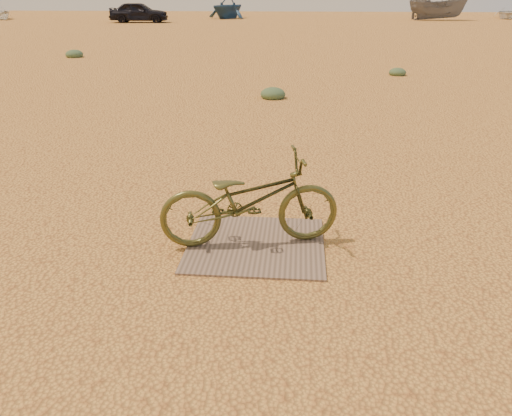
# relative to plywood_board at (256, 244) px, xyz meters

# --- Properties ---
(ground) EXTENTS (120.00, 120.00, 0.00)m
(ground) POSITION_rel_plywood_board_xyz_m (-0.01, 0.39, -0.01)
(ground) COLOR gold
(ground) RESTS_ON ground
(plywood_board) EXTENTS (1.37, 1.29, 0.02)m
(plywood_board) POSITION_rel_plywood_board_xyz_m (0.00, 0.00, 0.00)
(plywood_board) COLOR #846A57
(plywood_board) RESTS_ON ground
(bicycle) EXTENTS (1.86, 0.99, 0.93)m
(bicycle) POSITION_rel_plywood_board_xyz_m (-0.06, 0.02, 0.48)
(bicycle) COLOR #4C4E22
(bicycle) RESTS_ON plywood_board
(car) EXTENTS (4.66, 2.15, 1.55)m
(car) POSITION_rel_plywood_board_xyz_m (-12.51, 36.99, 0.76)
(car) COLOR black
(car) RESTS_ON ground
(boat_far_left) EXTENTS (5.21, 5.45, 2.22)m
(boat_far_left) POSITION_rel_plywood_board_xyz_m (-6.33, 43.61, 1.10)
(boat_far_left) COLOR navy
(boat_far_left) RESTS_ON ground
(boat_mid_right) EXTENTS (5.04, 2.12, 1.92)m
(boat_mid_right) POSITION_rel_plywood_board_xyz_m (11.89, 42.32, 0.95)
(boat_mid_right) COLOR slate
(boat_mid_right) RESTS_ON ground
(boat_far_right) EXTENTS (4.99, 5.54, 0.94)m
(boat_far_right) POSITION_rel_plywood_board_xyz_m (19.16, 45.64, 0.46)
(boat_far_right) COLOR silver
(boat_far_right) RESTS_ON ground
(kale_a) EXTENTS (0.60, 0.60, 0.33)m
(kale_a) POSITION_rel_plywood_board_xyz_m (-0.24, 7.55, -0.01)
(kale_a) COLOR #4D6947
(kale_a) RESTS_ON ground
(kale_b) EXTENTS (0.51, 0.51, 0.28)m
(kale_b) POSITION_rel_plywood_board_xyz_m (3.35, 11.39, -0.01)
(kale_b) COLOR #4D6947
(kale_b) RESTS_ON ground
(kale_c) EXTENTS (0.66, 0.66, 0.36)m
(kale_c) POSITION_rel_plywood_board_xyz_m (-8.32, 14.83, -0.01)
(kale_c) COLOR #4D6947
(kale_c) RESTS_ON ground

